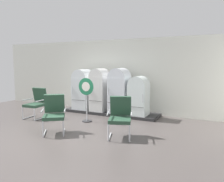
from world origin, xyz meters
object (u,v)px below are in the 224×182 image
armchair_right (120,115)px  armchair_center (54,112)px  refrigerator_3 (139,95)px  armchair_left (36,102)px  refrigerator_1 (100,88)px  refrigerator_0 (83,88)px  sign_stand (86,98)px  refrigerator_2 (119,89)px

armchair_right → armchair_center: same height
refrigerator_3 → armchair_left: 3.61m
refrigerator_1 → armchair_left: bearing=-134.8°
refrigerator_0 → refrigerator_1: bearing=-1.0°
refrigerator_3 → sign_stand: bearing=-136.7°
refrigerator_0 → armchair_center: bearing=-72.2°
armchair_left → armchair_center: 2.05m
refrigerator_0 → armchair_center: size_ratio=1.49×
refrigerator_3 → armchair_right: bearing=-82.0°
refrigerator_1 → armchair_right: (1.90, -2.22, -0.40)m
refrigerator_1 → armchair_center: bearing=-87.6°
armchair_right → armchair_center: (-1.79, -0.50, 0.00)m
refrigerator_0 → armchair_center: refrigerator_0 is taller
refrigerator_3 → sign_stand: 1.85m
refrigerator_0 → armchair_right: refrigerator_0 is taller
refrigerator_1 → sign_stand: (0.25, -1.31, -0.19)m
refrigerator_2 → refrigerator_3: bearing=-1.9°
sign_stand → refrigerator_2: bearing=65.5°
refrigerator_3 → armchair_right: refrigerator_3 is taller
refrigerator_3 → refrigerator_0: bearing=178.7°
armchair_center → armchair_right: bearing=15.6°
refrigerator_0 → sign_stand: size_ratio=1.09×
sign_stand → refrigerator_3: bearing=43.3°
armchair_left → refrigerator_3: bearing=26.4°
refrigerator_2 → armchair_left: 2.98m
armchair_center → refrigerator_2: bearing=75.0°
refrigerator_2 → armchair_left: size_ratio=1.56×
refrigerator_2 → refrigerator_1: bearing=179.0°
refrigerator_3 → armchair_center: 3.07m
armchair_right → sign_stand: 1.90m
refrigerator_2 → refrigerator_3: 0.77m
sign_stand → refrigerator_0: bearing=127.6°
refrigerator_1 → armchair_right: bearing=-49.4°
armchair_right → sign_stand: size_ratio=0.73×
refrigerator_1 → sign_stand: size_ratio=1.12×
refrigerator_1 → armchair_center: 2.75m
refrigerator_1 → armchair_left: size_ratio=1.53×
refrigerator_2 → armchair_left: (-2.47, -1.62, -0.40)m
sign_stand → armchair_right: bearing=-29.0°
refrigerator_1 → refrigerator_2: size_ratio=0.99×
refrigerator_2 → sign_stand: size_ratio=1.14×
armchair_right → refrigerator_2: bearing=115.7°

